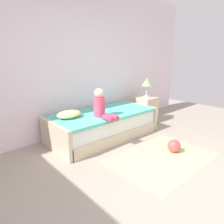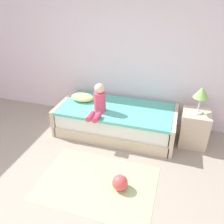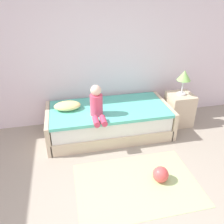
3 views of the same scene
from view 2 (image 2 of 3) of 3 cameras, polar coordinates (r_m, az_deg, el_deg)
The scene contains 9 objects.
ground_plane at distance 3.16m, azimuth -19.20°, elevation -23.03°, with size 9.20×9.20×0.00m, color #9E9384.
wall_rear at distance 4.38m, azimuth -2.63°, elevation 16.57°, with size 7.20×0.10×2.90m, color white.
bed at distance 4.17m, azimuth 1.01°, elevation -2.02°, with size 2.11×1.00×0.50m.
nightstand at distance 4.09m, azimuth 19.75°, elevation -3.83°, with size 0.44×0.44×0.60m, color beige.
table_lamp at distance 3.79m, azimuth 21.35°, elevation 4.26°, with size 0.24×0.24×0.45m.
child_figure at distance 3.82m, azimuth -3.31°, elevation 2.68°, with size 0.20×0.51×0.50m.
pillow at distance 4.32m, azimuth -7.37°, elevation 3.67°, with size 0.44×0.30×0.13m, color #F2E58C.
toy_ball at distance 3.19m, azimuth 1.98°, elevation -17.15°, with size 0.21×0.21×0.21m, color #E54C4C.
area_rug at distance 3.33m, azimuth -3.69°, elevation -17.17°, with size 1.60×1.10×0.01m, color #B2D189.
Camera 2 is at (1.44, -1.42, 2.42)m, focal length 36.75 mm.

